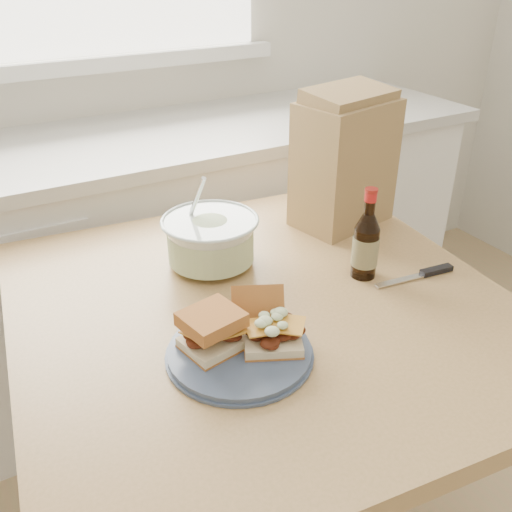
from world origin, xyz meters
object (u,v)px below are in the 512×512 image
plate (240,352)px  beer_bottle (366,244)px  paper_bag (344,164)px  dining_table (264,349)px  coleslaw_bowl (211,242)px

plate → beer_bottle: beer_bottle is taller
beer_bottle → plate: bearing=-170.0°
paper_bag → plate: bearing=-155.7°
beer_bottle → dining_table: bearing=170.0°
dining_table → beer_bottle: (0.25, -0.01, 0.20)m
paper_bag → dining_table: bearing=-159.3°
coleslaw_bowl → paper_bag: 0.41m
plate → coleslaw_bowl: 0.35m
coleslaw_bowl → beer_bottle: coleslaw_bowl is taller
coleslaw_bowl → beer_bottle: size_ratio=1.06×
dining_table → paper_bag: 0.53m
dining_table → beer_bottle: bearing=2.8°
dining_table → paper_bag: size_ratio=3.41×
plate → paper_bag: size_ratio=0.81×
coleslaw_bowl → plate: bearing=-106.8°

